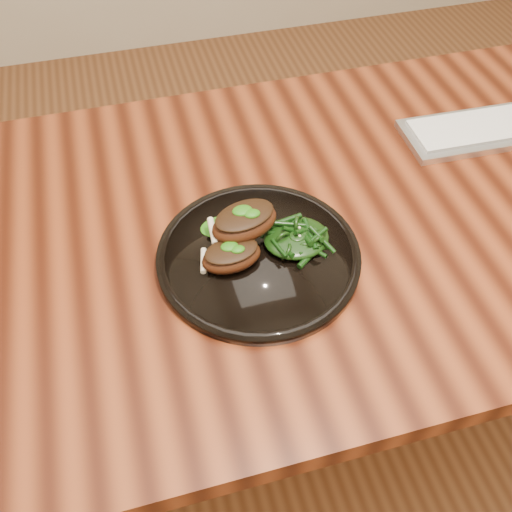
# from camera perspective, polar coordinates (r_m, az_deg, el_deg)

# --- Properties ---
(desk) EXTENTS (1.60, 0.80, 0.75)m
(desk) POSITION_cam_1_polar(r_m,az_deg,el_deg) (1.04, 8.38, 1.82)
(desk) COLOR #331006
(desk) RESTS_ON ground
(plate) EXTENTS (0.31, 0.31, 0.02)m
(plate) POSITION_cam_1_polar(r_m,az_deg,el_deg) (0.88, 0.26, -0.02)
(plate) COLOR black
(plate) RESTS_ON desk
(lamb_chop_front) EXTENTS (0.10, 0.07, 0.04)m
(lamb_chop_front) POSITION_cam_1_polar(r_m,az_deg,el_deg) (0.84, -2.51, 0.07)
(lamb_chop_front) COLOR #3F1B0C
(lamb_chop_front) RESTS_ON plate
(lamb_chop_back) EXTENTS (0.12, 0.09, 0.05)m
(lamb_chop_back) POSITION_cam_1_polar(r_m,az_deg,el_deg) (0.86, -1.20, 3.48)
(lamb_chop_back) COLOR #3F1B0C
(lamb_chop_back) RESTS_ON plate
(herb_smear) EXTENTS (0.08, 0.05, 0.00)m
(herb_smear) POSITION_cam_1_polar(r_m,az_deg,el_deg) (0.91, -3.26, 2.99)
(herb_smear) COLOR #134E08
(herb_smear) RESTS_ON plate
(greens_heap) EXTENTS (0.10, 0.10, 0.04)m
(greens_heap) POSITION_cam_1_polar(r_m,az_deg,el_deg) (0.88, 4.06, 2.13)
(greens_heap) COLOR black
(greens_heap) RESTS_ON plate
(keyboard) EXTENTS (0.42, 0.14, 0.02)m
(keyboard) POSITION_cam_1_polar(r_m,az_deg,el_deg) (1.23, 23.90, 11.86)
(keyboard) COLOR silver
(keyboard) RESTS_ON desk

